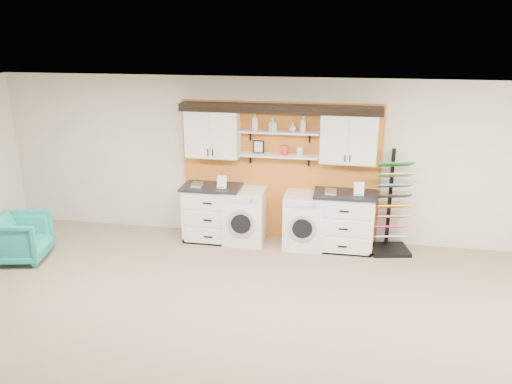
% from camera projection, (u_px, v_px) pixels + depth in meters
% --- Properties ---
extents(floor, '(10.00, 10.00, 0.00)m').
position_uv_depth(floor, '(228.00, 383.00, 5.25)').
color(floor, gray).
rests_on(floor, ground).
extents(ceiling, '(10.00, 10.00, 0.00)m').
position_uv_depth(ceiling, '(223.00, 119.00, 4.38)').
color(ceiling, white).
rests_on(ceiling, wall_back).
extents(wall_back, '(10.00, 0.00, 10.00)m').
position_uv_depth(wall_back, '(280.00, 160.00, 8.55)').
color(wall_back, beige).
rests_on(wall_back, floor).
extents(accent_panel, '(3.40, 0.07, 2.40)m').
position_uv_depth(accent_panel, '(280.00, 172.00, 8.58)').
color(accent_panel, '#C76B21').
rests_on(accent_panel, wall_back).
extents(upper_cabinet_left, '(0.90, 0.35, 0.84)m').
position_uv_depth(upper_cabinet_left, '(213.00, 133.00, 8.40)').
color(upper_cabinet_left, silver).
rests_on(upper_cabinet_left, wall_back).
extents(upper_cabinet_right, '(0.90, 0.35, 0.84)m').
position_uv_depth(upper_cabinet_right, '(348.00, 138.00, 8.02)').
color(upper_cabinet_right, silver).
rests_on(upper_cabinet_right, wall_back).
extents(shelf_lower, '(1.32, 0.28, 0.03)m').
position_uv_depth(shelf_lower, '(279.00, 156.00, 8.33)').
color(shelf_lower, silver).
rests_on(shelf_lower, wall_back).
extents(shelf_upper, '(1.32, 0.28, 0.03)m').
position_uv_depth(shelf_upper, '(279.00, 132.00, 8.20)').
color(shelf_upper, silver).
rests_on(shelf_upper, wall_back).
extents(crown_molding, '(3.30, 0.41, 0.13)m').
position_uv_depth(crown_molding, '(279.00, 108.00, 8.09)').
color(crown_molding, black).
rests_on(crown_molding, wall_back).
extents(picture_frame, '(0.18, 0.02, 0.22)m').
position_uv_depth(picture_frame, '(259.00, 147.00, 8.39)').
color(picture_frame, black).
rests_on(picture_frame, shelf_lower).
extents(canister_red, '(0.11, 0.11, 0.16)m').
position_uv_depth(canister_red, '(285.00, 150.00, 8.28)').
color(canister_red, red).
rests_on(canister_red, shelf_lower).
extents(canister_cream, '(0.10, 0.10, 0.14)m').
position_uv_depth(canister_cream, '(300.00, 151.00, 8.24)').
color(canister_cream, silver).
rests_on(canister_cream, shelf_lower).
extents(base_cabinet_left, '(1.01, 0.66, 0.99)m').
position_uv_depth(base_cabinet_left, '(212.00, 213.00, 8.69)').
color(base_cabinet_left, silver).
rests_on(base_cabinet_left, floor).
extents(base_cabinet_right, '(1.02, 0.66, 0.99)m').
position_uv_depth(base_cabinet_right, '(344.00, 221.00, 8.31)').
color(base_cabinet_right, silver).
rests_on(base_cabinet_right, floor).
extents(washer, '(0.68, 0.71, 0.95)m').
position_uv_depth(washer, '(245.00, 216.00, 8.60)').
color(washer, white).
rests_on(washer, floor).
extents(dryer, '(0.66, 0.71, 0.93)m').
position_uv_depth(dryer, '(304.00, 220.00, 8.43)').
color(dryer, white).
rests_on(dryer, floor).
extents(sample_rack, '(0.72, 0.64, 1.72)m').
position_uv_depth(sample_rack, '(391.00, 221.00, 8.20)').
color(sample_rack, black).
rests_on(sample_rack, floor).
extents(armchair, '(0.96, 0.94, 0.74)m').
position_uv_depth(armchair, '(21.00, 238.00, 7.96)').
color(armchair, teal).
rests_on(armchair, floor).
extents(soap_bottle_a, '(0.15, 0.15, 0.28)m').
position_uv_depth(soap_bottle_a, '(255.00, 122.00, 8.22)').
color(soap_bottle_a, silver).
rests_on(soap_bottle_a, shelf_upper).
extents(soap_bottle_b, '(0.13, 0.13, 0.21)m').
position_uv_depth(soap_bottle_b, '(273.00, 125.00, 8.18)').
color(soap_bottle_b, silver).
rests_on(soap_bottle_b, shelf_upper).
extents(soap_bottle_c, '(0.15, 0.15, 0.15)m').
position_uv_depth(soap_bottle_c, '(293.00, 127.00, 8.13)').
color(soap_bottle_c, silver).
rests_on(soap_bottle_c, shelf_upper).
extents(soap_bottle_d, '(0.12, 0.12, 0.26)m').
position_uv_depth(soap_bottle_d, '(303.00, 124.00, 8.09)').
color(soap_bottle_d, silver).
rests_on(soap_bottle_d, shelf_upper).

